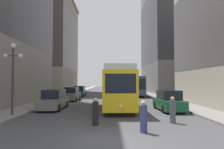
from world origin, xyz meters
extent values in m
plane|color=#424244|center=(0.00, 0.00, 0.00)|extent=(200.00, 200.00, 0.00)
cube|color=gray|center=(-7.79, 40.00, 0.07)|extent=(2.53, 120.00, 0.15)
cube|color=gray|center=(7.79, 40.00, 0.07)|extent=(2.53, 120.00, 0.15)
cube|color=black|center=(0.69, 12.55, 0.17)|extent=(2.36, 13.03, 0.35)
cube|color=gold|center=(0.69, 12.55, 1.90)|extent=(2.77, 14.17, 3.10)
cube|color=black|center=(0.69, 12.55, 2.60)|extent=(2.79, 13.60, 1.08)
cube|color=silver|center=(0.69, 12.55, 3.67)|extent=(2.56, 13.88, 0.44)
cube|color=black|center=(0.78, 5.50, 2.44)|extent=(2.21, 0.11, 1.40)
sphere|color=#F2EACC|center=(0.78, 5.43, 0.80)|extent=(0.24, 0.24, 0.24)
cube|color=black|center=(4.61, 29.03, 0.17)|extent=(2.51, 11.99, 0.35)
cube|color=#334C8C|center=(4.61, 29.03, 1.90)|extent=(2.93, 13.03, 3.10)
cube|color=black|center=(4.61, 29.03, 2.44)|extent=(2.94, 12.52, 1.30)
cube|color=black|center=(4.42, 22.57, 2.21)|extent=(2.31, 0.15, 1.71)
cylinder|color=black|center=(-6.08, 8.58, 0.32)|extent=(0.18, 0.64, 0.64)
cylinder|color=black|center=(-6.07, 11.68, 0.32)|extent=(0.18, 0.64, 0.64)
cylinder|color=black|center=(-4.37, 8.58, 0.32)|extent=(0.18, 0.64, 0.64)
cylinder|color=black|center=(-4.36, 11.68, 0.32)|extent=(0.18, 0.64, 0.64)
cube|color=slate|center=(-5.22, 10.13, 0.60)|extent=(1.81, 5.00, 0.84)
cube|color=black|center=(-5.22, 10.25, 1.42)|extent=(1.59, 2.75, 0.80)
cylinder|color=black|center=(-6.07, 24.89, 0.32)|extent=(0.18, 0.64, 0.64)
cylinder|color=black|center=(-6.08, 27.84, 0.32)|extent=(0.18, 0.64, 0.64)
cylinder|color=black|center=(-4.36, 24.90, 0.32)|extent=(0.18, 0.64, 0.64)
cylinder|color=black|center=(-4.37, 27.85, 0.32)|extent=(0.18, 0.64, 0.64)
cube|color=#14512D|center=(-5.22, 26.37, 0.60)|extent=(1.81, 4.77, 0.84)
cube|color=black|center=(-5.22, 26.49, 1.42)|extent=(1.59, 2.63, 0.80)
cylinder|color=black|center=(6.06, 10.57, 0.32)|extent=(0.19, 0.64, 0.64)
cylinder|color=black|center=(6.09, 7.67, 0.32)|extent=(0.19, 0.64, 0.64)
cylinder|color=black|center=(4.35, 10.55, 0.32)|extent=(0.19, 0.64, 0.64)
cylinder|color=black|center=(4.38, 7.65, 0.32)|extent=(0.19, 0.64, 0.64)
cube|color=#14512D|center=(5.22, 9.11, 0.60)|extent=(1.85, 4.69, 0.84)
cube|color=black|center=(5.22, 9.00, 1.42)|extent=(1.61, 2.59, 0.80)
cylinder|color=black|center=(-6.12, 17.43, 0.32)|extent=(0.20, 0.64, 0.64)
cylinder|color=black|center=(-6.03, 20.25, 0.32)|extent=(0.20, 0.64, 0.64)
cylinder|color=black|center=(-4.41, 17.38, 0.32)|extent=(0.20, 0.64, 0.64)
cylinder|color=black|center=(-4.33, 20.20, 0.32)|extent=(0.20, 0.64, 0.64)
cube|color=slate|center=(-5.22, 18.82, 0.60)|extent=(1.93, 4.59, 0.84)
cube|color=black|center=(-5.22, 18.93, 1.42)|extent=(1.65, 2.54, 0.80)
cylinder|color=black|center=(-0.84, 3.12, 0.70)|extent=(0.36, 0.36, 1.39)
sphere|color=tan|center=(-0.84, 3.12, 1.50)|extent=(0.25, 0.25, 0.25)
cylinder|color=#4C4C56|center=(3.93, 3.73, 0.70)|extent=(0.37, 0.37, 1.40)
sphere|color=tan|center=(3.93, 3.73, 1.51)|extent=(0.25, 0.25, 0.25)
cylinder|color=navy|center=(1.71, 1.36, 0.69)|extent=(0.36, 0.36, 1.38)
sphere|color=tan|center=(1.71, 1.36, 1.49)|extent=(0.25, 0.25, 0.25)
cylinder|color=#333338|center=(-7.12, 6.03, 2.61)|extent=(0.16, 0.16, 4.92)
sphere|color=white|center=(-7.12, 6.03, 5.23)|extent=(0.36, 0.36, 0.36)
sphere|color=white|center=(-7.67, 6.03, 4.48)|extent=(0.31, 0.31, 0.31)
sphere|color=white|center=(-6.57, 6.03, 4.48)|extent=(0.31, 0.31, 0.31)
cube|color=#333338|center=(-7.12, 6.03, 4.48)|extent=(1.10, 0.06, 0.06)
cube|color=gray|center=(-15.48, 39.23, 10.94)|extent=(12.85, 18.18, 21.88)
cube|color=#494440|center=(-15.48, 39.23, 12.03)|extent=(12.89, 18.22, 13.13)
cube|color=gray|center=(-15.48, 39.23, 22.13)|extent=(13.45, 18.78, 0.50)
cube|color=slate|center=(16.06, 38.99, 13.43)|extent=(14.01, 19.80, 26.87)
cube|color=#383538|center=(16.06, 38.99, 14.78)|extent=(14.05, 19.84, 16.12)
camera|label=1|loc=(0.00, -8.93, 2.58)|focal=32.57mm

